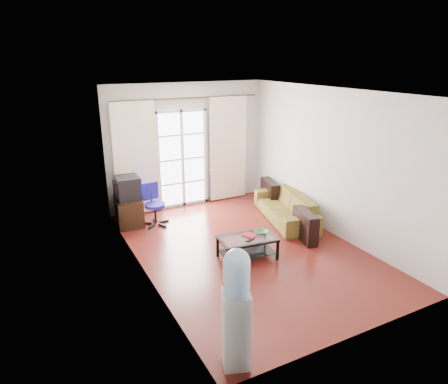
% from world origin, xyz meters
% --- Properties ---
extents(floor, '(5.20, 5.20, 0.00)m').
position_xyz_m(floor, '(0.00, 0.00, 0.00)').
color(floor, maroon).
rests_on(floor, ground).
extents(ceiling, '(5.20, 5.20, 0.00)m').
position_xyz_m(ceiling, '(0.00, 0.00, 2.70)').
color(ceiling, white).
rests_on(ceiling, wall_back).
extents(wall_back, '(3.60, 0.02, 2.70)m').
position_xyz_m(wall_back, '(0.00, 2.60, 1.35)').
color(wall_back, silver).
rests_on(wall_back, floor).
extents(wall_front, '(3.60, 0.02, 2.70)m').
position_xyz_m(wall_front, '(0.00, -2.60, 1.35)').
color(wall_front, silver).
rests_on(wall_front, floor).
extents(wall_left, '(0.02, 5.20, 2.70)m').
position_xyz_m(wall_left, '(-1.80, 0.00, 1.35)').
color(wall_left, silver).
rests_on(wall_left, floor).
extents(wall_right, '(0.02, 5.20, 2.70)m').
position_xyz_m(wall_right, '(1.80, 0.00, 1.35)').
color(wall_right, silver).
rests_on(wall_right, floor).
extents(french_door, '(1.16, 0.06, 2.15)m').
position_xyz_m(french_door, '(-0.15, 2.54, 1.07)').
color(french_door, white).
rests_on(french_door, wall_back).
extents(curtain_rod, '(3.30, 0.04, 0.04)m').
position_xyz_m(curtain_rod, '(0.00, 2.50, 2.38)').
color(curtain_rod, '#4C3F2D').
rests_on(curtain_rod, wall_back).
extents(curtain_left, '(0.90, 0.07, 2.35)m').
position_xyz_m(curtain_left, '(-1.20, 2.48, 1.20)').
color(curtain_left, '#FEEBCC').
rests_on(curtain_left, curtain_rod).
extents(curtain_right, '(0.90, 0.07, 2.35)m').
position_xyz_m(curtain_right, '(0.95, 2.48, 1.20)').
color(curtain_right, '#FEEBCC').
rests_on(curtain_right, curtain_rod).
extents(radiator, '(0.64, 0.12, 0.64)m').
position_xyz_m(radiator, '(0.80, 2.50, 0.33)').
color(radiator, gray).
rests_on(radiator, floor).
extents(sofa, '(2.26, 1.63, 0.56)m').
position_xyz_m(sofa, '(1.39, 0.77, 0.28)').
color(sofa, olive).
rests_on(sofa, floor).
extents(coffee_table, '(0.99, 0.63, 0.38)m').
position_xyz_m(coffee_table, '(-0.15, -0.31, 0.25)').
color(coffee_table, silver).
rests_on(coffee_table, floor).
extents(bowl, '(0.23, 0.23, 0.05)m').
position_xyz_m(bowl, '(0.13, -0.28, 0.41)').
color(bowl, '#338E42').
rests_on(bowl, coffee_table).
extents(book, '(0.37, 0.38, 0.02)m').
position_xyz_m(book, '(-0.17, -0.31, 0.39)').
color(book, '#A51428').
rests_on(book, coffee_table).
extents(remote, '(0.18, 0.11, 0.02)m').
position_xyz_m(remote, '(-0.16, -0.42, 0.39)').
color(remote, black).
rests_on(remote, coffee_table).
extents(tv_stand, '(0.56, 0.78, 0.54)m').
position_xyz_m(tv_stand, '(-1.53, 2.04, 0.27)').
color(tv_stand, black).
rests_on(tv_stand, floor).
extents(crt_tv, '(0.50, 0.49, 0.44)m').
position_xyz_m(crt_tv, '(-1.52, 2.06, 0.76)').
color(crt_tv, black).
rests_on(crt_tv, tv_stand).
extents(task_chair, '(0.64, 0.64, 0.83)m').
position_xyz_m(task_chair, '(-1.07, 1.79, 0.25)').
color(task_chair, black).
rests_on(task_chair, floor).
extents(water_cooler, '(0.36, 0.36, 1.40)m').
position_xyz_m(water_cooler, '(-1.49, -2.35, 0.73)').
color(water_cooler, silver).
rests_on(water_cooler, floor).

